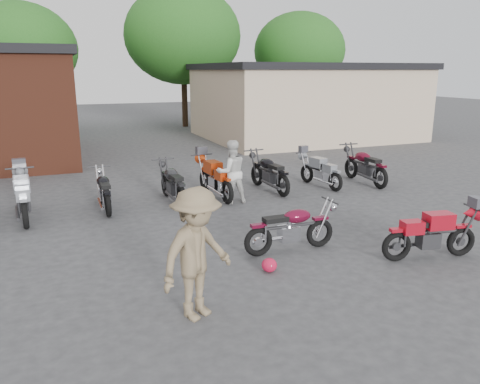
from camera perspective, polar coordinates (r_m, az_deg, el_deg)
name	(u,v)px	position (r m, az deg, el deg)	size (l,w,h in m)	color
ground	(298,270)	(8.53, 7.13, -9.36)	(90.00, 90.00, 0.00)	#38383B
stucco_building	(304,104)	(25.09, 7.77, 10.63)	(10.00, 8.00, 3.50)	#C5A48D
tree_1	(23,65)	(28.80, -24.97, 13.83)	(5.92, 5.92, 7.40)	#184F15
tree_2	(183,54)	(29.84, -6.93, 16.37)	(7.04, 7.04, 8.80)	#184F15
tree_3	(299,65)	(32.86, 7.19, 15.15)	(6.08, 6.08, 7.60)	#184F15
vintage_motorcycle	(292,225)	(9.15, 6.34, -4.04)	(1.85, 0.61, 1.07)	#5D0B23
sportbike	(432,232)	(9.46, 22.38, -4.49)	(1.84, 0.61, 1.07)	red
helmet	(269,265)	(8.34, 3.59, -8.88)	(0.28, 0.28, 0.25)	#C01438
person_light	(231,172)	(12.37, -1.06, 2.46)	(0.82, 0.64, 1.69)	silver
person_tan	(197,254)	(6.62, -5.28, -7.54)	(1.24, 0.71, 1.92)	#847051
row_bike_1	(23,195)	(12.17, -24.96, -0.29)	(2.08, 0.69, 1.21)	#92969F
row_bike_2	(104,189)	(12.34, -16.26, 0.39)	(1.85, 0.61, 1.08)	black
row_bike_3	(172,181)	(12.60, -8.23, 1.31)	(2.00, 0.66, 1.16)	black
row_bike_4	(215,176)	(13.00, -3.09, 1.94)	(2.06, 0.68, 1.20)	#C63B10
row_bike_5	(269,171)	(13.71, 3.53, 2.62)	(2.07, 0.68, 1.20)	black
row_bike_6	(320,170)	(14.38, 9.73, 2.71)	(1.82, 0.60, 1.06)	gray
row_bike_7	(365,164)	(15.13, 14.97, 3.34)	(2.13, 0.70, 1.23)	#540A1B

